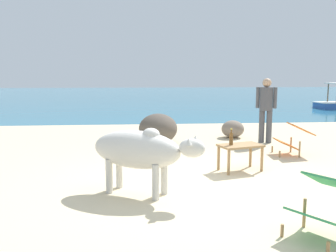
{
  "coord_description": "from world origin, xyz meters",
  "views": [
    {
      "loc": [
        -1.05,
        -5.57,
        1.79
      ],
      "look_at": [
        -0.32,
        3.0,
        0.55
      ],
      "focal_mm": 39.41,
      "sensor_mm": 36.0,
      "label": 1
    }
  ],
  "objects_px": {
    "deck_chair_far": "(325,202)",
    "deck_chair_near": "(293,137)",
    "person_standing": "(266,105)",
    "bottle": "(231,138)",
    "cow": "(139,150)",
    "low_bench_table": "(240,149)"
  },
  "relations": [
    {
      "from": "low_bench_table",
      "to": "cow",
      "type": "bearing_deg",
      "value": -164.27
    },
    {
      "from": "bottle",
      "to": "cow",
      "type": "bearing_deg",
      "value": -145.69
    },
    {
      "from": "bottle",
      "to": "deck_chair_near",
      "type": "distance_m",
      "value": 2.07
    },
    {
      "from": "deck_chair_far",
      "to": "person_standing",
      "type": "distance_m",
      "value": 5.49
    },
    {
      "from": "bottle",
      "to": "low_bench_table",
      "type": "bearing_deg",
      "value": 7.31
    },
    {
      "from": "cow",
      "to": "deck_chair_far",
      "type": "height_order",
      "value": "cow"
    },
    {
      "from": "deck_chair_far",
      "to": "person_standing",
      "type": "xyz_separation_m",
      "value": [
        1.23,
        5.32,
        0.56
      ]
    },
    {
      "from": "cow",
      "to": "deck_chair_near",
      "type": "bearing_deg",
      "value": 63.9
    },
    {
      "from": "cow",
      "to": "bottle",
      "type": "bearing_deg",
      "value": 63.15
    },
    {
      "from": "deck_chair_near",
      "to": "person_standing",
      "type": "bearing_deg",
      "value": -81.43
    },
    {
      "from": "deck_chair_far",
      "to": "low_bench_table",
      "type": "bearing_deg",
      "value": -119.76
    },
    {
      "from": "bottle",
      "to": "person_standing",
      "type": "bearing_deg",
      "value": 59.23
    },
    {
      "from": "deck_chair_far",
      "to": "person_standing",
      "type": "relative_size",
      "value": 0.57
    },
    {
      "from": "cow",
      "to": "low_bench_table",
      "type": "height_order",
      "value": "cow"
    },
    {
      "from": "cow",
      "to": "deck_chair_far",
      "type": "distance_m",
      "value": 2.53
    },
    {
      "from": "cow",
      "to": "person_standing",
      "type": "xyz_separation_m",
      "value": [
        3.2,
        3.73,
        0.3
      ]
    },
    {
      "from": "low_bench_table",
      "to": "deck_chair_far",
      "type": "bearing_deg",
      "value": -103.31
    },
    {
      "from": "deck_chair_far",
      "to": "bottle",
      "type": "bearing_deg",
      "value": -115.98
    },
    {
      "from": "deck_chair_far",
      "to": "deck_chair_near",
      "type": "bearing_deg",
      "value": -141.9
    },
    {
      "from": "deck_chair_far",
      "to": "person_standing",
      "type": "bearing_deg",
      "value": -135.9
    },
    {
      "from": "bottle",
      "to": "person_standing",
      "type": "xyz_separation_m",
      "value": [
        1.56,
        2.62,
        0.35
      ]
    },
    {
      "from": "low_bench_table",
      "to": "deck_chair_near",
      "type": "bearing_deg",
      "value": 21.97
    }
  ]
}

